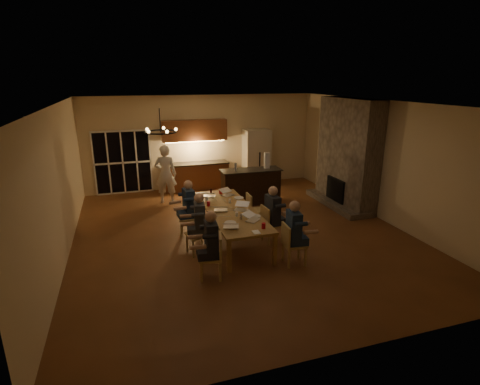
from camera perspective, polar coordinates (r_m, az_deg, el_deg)
name	(u,v)px	position (r m, az deg, el deg)	size (l,w,h in m)	color
floor	(241,233)	(9.47, 0.17, -6.23)	(9.00, 9.00, 0.00)	brown
back_wall	(202,142)	(13.25, -5.83, 7.68)	(8.00, 0.04, 3.20)	beige
left_wall	(58,186)	(8.67, -26.04, 0.95)	(0.04, 9.00, 3.20)	beige
right_wall	(383,161)	(10.85, 20.92, 4.53)	(0.04, 9.00, 3.20)	beige
ceiling	(241,102)	(8.71, 0.19, 13.60)	(8.00, 9.00, 0.04)	white
french_doors	(123,163)	(13.04, -17.42, 4.36)	(1.86, 0.08, 2.10)	black
fireplace	(347,153)	(11.61, 16.05, 5.76)	(0.58, 2.50, 3.20)	#74655B
kitchenette	(196,155)	(12.96, -6.78, 5.63)	(2.24, 0.68, 2.40)	brown
refrigerator	(256,157)	(13.52, 2.51, 5.35)	(0.90, 0.68, 2.00)	beige
dining_table	(231,224)	(9.04, -1.41, -4.85)	(1.10, 3.25, 0.75)	#B27D47
bar_island	(251,187)	(11.52, 1.63, 0.91)	(1.85, 0.68, 1.08)	black
chair_left_near	(210,257)	(7.35, -4.52, -9.71)	(0.44, 0.44, 0.89)	tan
chair_left_mid	(197,234)	(8.35, -6.51, -6.37)	(0.44, 0.44, 0.89)	tan
chair_left_far	(189,217)	(9.35, -7.85, -3.78)	(0.44, 0.44, 0.89)	tan
chair_right_near	(294,244)	(7.92, 8.30, -7.77)	(0.44, 0.44, 0.89)	tan
chair_right_mid	(272,224)	(8.91, 4.96, -4.76)	(0.44, 0.44, 0.89)	tan
chair_right_far	(256,210)	(9.77, 2.50, -2.69)	(0.44, 0.44, 0.89)	tan
person_left_near	(211,245)	(7.25, -4.37, -7.96)	(0.60, 0.60, 1.38)	#24282E
person_right_near	(293,233)	(7.84, 8.15, -6.08)	(0.60, 0.60, 1.38)	navy
person_left_mid	(200,223)	(8.32, -6.13, -4.62)	(0.60, 0.60, 1.38)	#393E43
person_right_mid	(272,215)	(8.78, 4.97, -3.38)	(0.60, 0.60, 1.38)	#24282E
person_left_far	(189,207)	(9.32, -7.79, -2.24)	(0.60, 0.60, 1.38)	navy
standing_person	(166,174)	(11.71, -11.27, 2.74)	(0.67, 0.44, 1.83)	silver
chandelier	(161,132)	(7.47, -12.01, 9.01)	(0.62, 0.62, 0.03)	black
laptop_a	(231,222)	(7.84, -1.39, -4.53)	(0.32, 0.28, 0.23)	silver
laptop_b	(253,216)	(8.20, 2.01, -3.55)	(0.32, 0.28, 0.23)	silver
laptop_c	(221,206)	(8.82, -2.96, -2.06)	(0.32, 0.28, 0.23)	silver
laptop_d	(241,206)	(8.82, 0.19, -2.02)	(0.32, 0.28, 0.23)	silver
laptop_e	(209,192)	(9.87, -4.68, 0.02)	(0.32, 0.28, 0.23)	silver
laptop_f	(228,191)	(9.93, -1.86, 0.17)	(0.32, 0.28, 0.23)	silver
mug_front	(237,214)	(8.47, -0.51, -3.30)	(0.07, 0.07, 0.10)	white
mug_mid	(230,201)	(9.35, -1.54, -1.30)	(0.07, 0.07, 0.10)	white
mug_back	(207,198)	(9.58, -5.09, -0.91)	(0.08, 0.08, 0.10)	white
redcup_near	(264,226)	(7.81, 3.61, -5.08)	(0.08, 0.08, 0.12)	red
redcup_mid	(208,204)	(9.16, -4.83, -1.70)	(0.08, 0.08, 0.12)	red
redcup_far	(221,191)	(10.12, -2.97, 0.18)	(0.09, 0.09, 0.12)	red
can_silver	(241,217)	(8.28, 0.14, -3.73)	(0.06, 0.06, 0.12)	#B2B2B7
can_cola	(211,191)	(10.16, -4.45, 0.21)	(0.06, 0.06, 0.12)	#3F0F0C
plate_near	(255,216)	(8.46, 2.29, -3.64)	(0.27, 0.27, 0.02)	white
plate_left	(230,223)	(8.09, -1.49, -4.63)	(0.26, 0.26, 0.02)	white
plate_far	(239,198)	(9.73, -0.19, -0.82)	(0.25, 0.25, 0.02)	white
notepad	(256,232)	(7.63, 2.49, -6.06)	(0.14, 0.20, 0.01)	white
bar_bottle	(236,167)	(11.18, -0.67, 3.91)	(0.07, 0.07, 0.24)	#99999E
bar_blender	(267,160)	(11.54, 4.11, 4.90)	(0.15, 0.15, 0.48)	silver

